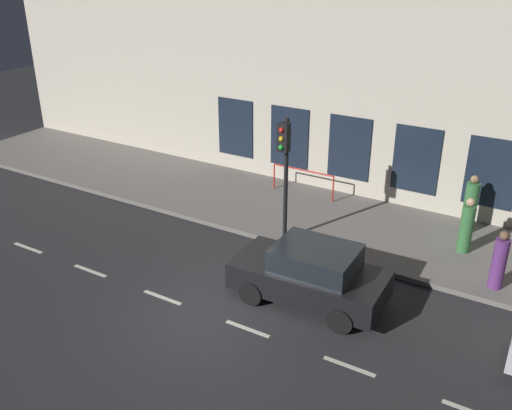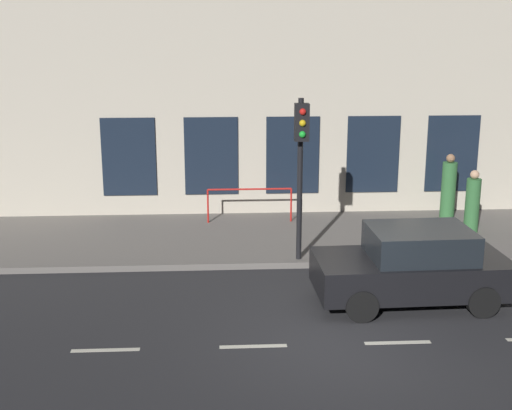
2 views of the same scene
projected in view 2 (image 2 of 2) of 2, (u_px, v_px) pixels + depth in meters
ground_plane at (342, 344)px, 12.33m from camera, size 60.00×60.00×0.00m
sidewalk at (301, 237)px, 18.35m from camera, size 4.50×32.00×0.15m
building_facade at (292, 74)px, 19.78m from camera, size 0.65×32.00×8.40m
lane_centre_line at (398, 343)px, 12.39m from camera, size 0.12×27.20×0.01m
traffic_light at (301, 148)px, 15.63m from camera, size 0.47×0.32×3.80m
parked_car_2 at (413, 266)px, 14.00m from camera, size 1.98×3.93×1.58m
pedestrian_0 at (472, 204)px, 18.40m from camera, size 0.50×0.50×1.69m
pedestrian_2 at (448, 189)px, 19.70m from camera, size 0.48×0.48×1.87m
red_railing at (250, 197)px, 19.32m from camera, size 0.05×2.39×0.97m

